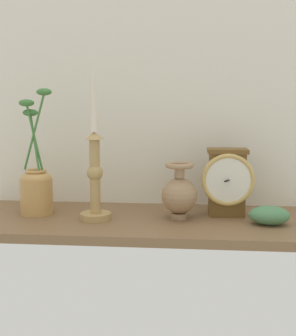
{
  "coord_description": "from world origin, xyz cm",
  "views": [
    {
      "loc": [
        12.34,
        -112.84,
        30.63
      ],
      "look_at": [
        2.05,
        0.0,
        14.0
      ],
      "focal_mm": 44.95,
      "sensor_mm": 36.0,
      "label": 1
    }
  ],
  "objects_px": {
    "candlestick_tall_left": "(95,170)",
    "brass_vase_jar": "(36,185)",
    "brass_vase_bulbous": "(179,193)",
    "mantel_clock": "(227,181)"
  },
  "relations": [
    {
      "from": "candlestick_tall_left",
      "to": "brass_vase_jar",
      "type": "xyz_separation_m",
      "value": [
        -0.18,
        0.04,
        -0.05
      ]
    },
    {
      "from": "brass_vase_bulbous",
      "to": "brass_vase_jar",
      "type": "relative_size",
      "value": 0.44
    },
    {
      "from": "mantel_clock",
      "to": "brass_vase_bulbous",
      "type": "xyz_separation_m",
      "value": [
        -0.13,
        -0.04,
        -0.03
      ]
    },
    {
      "from": "mantel_clock",
      "to": "brass_vase_jar",
      "type": "relative_size",
      "value": 0.53
    },
    {
      "from": "brass_vase_bulbous",
      "to": "candlestick_tall_left",
      "type": "bearing_deg",
      "value": -172.33
    },
    {
      "from": "mantel_clock",
      "to": "brass_vase_bulbous",
      "type": "relative_size",
      "value": 1.22
    },
    {
      "from": "candlestick_tall_left",
      "to": "brass_vase_jar",
      "type": "height_order",
      "value": "candlestick_tall_left"
    },
    {
      "from": "candlestick_tall_left",
      "to": "mantel_clock",
      "type": "bearing_deg",
      "value": 11.72
    },
    {
      "from": "brass_vase_bulbous",
      "to": "brass_vase_jar",
      "type": "distance_m",
      "value": 0.41
    },
    {
      "from": "mantel_clock",
      "to": "brass_vase_jar",
      "type": "bearing_deg",
      "value": -176.84
    }
  ]
}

